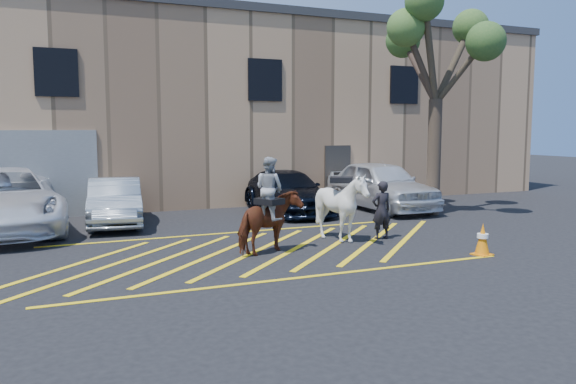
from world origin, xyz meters
name	(u,v)px	position (x,y,z in m)	size (l,w,h in m)	color
ground	(251,249)	(0.00, 0.00, 0.00)	(90.00, 90.00, 0.00)	black
car_white_pickup	(2,201)	(-5.57, 4.73, 0.88)	(2.93, 6.35, 1.76)	white
car_silver_sedan	(115,202)	(-2.58, 4.81, 0.69)	(1.46, 4.20, 1.38)	#989FA6
car_blue_suv	(287,192)	(3.10, 5.12, 0.70)	(1.97, 4.84, 1.41)	black
car_white_suv	(381,185)	(6.41, 4.50, 0.87)	(2.05, 5.09, 1.73)	white
handler	(381,210)	(3.52, -0.13, 0.75)	(0.55, 0.36, 1.51)	black
warehouse	(157,110)	(-0.01, 11.99, 3.65)	(32.42, 10.20, 7.30)	tan
hatching_zone	(255,252)	(0.00, -0.30, 0.01)	(12.60, 5.12, 0.01)	yellow
mounted_bay	(269,214)	(0.26, -0.55, 0.90)	(1.84, 1.47, 2.21)	maroon
saddled_white	(341,207)	(2.42, 0.02, 0.89)	(2.04, 2.10, 1.76)	silver
traffic_cone	(483,239)	(4.61, -2.62, 0.37)	(0.45, 0.45, 0.73)	orange
tree	(437,40)	(7.37, 2.81, 5.69)	(3.99, 4.37, 7.31)	#45372A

